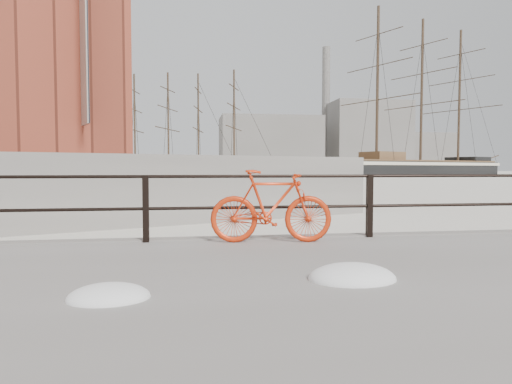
{
  "coord_description": "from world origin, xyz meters",
  "views": [
    {
      "loc": [
        -6.37,
        -7.08,
        1.45
      ],
      "look_at": [
        -5.09,
        1.5,
        1.0
      ],
      "focal_mm": 32.0,
      "sensor_mm": 36.0,
      "label": 1
    }
  ],
  "objects_px": {
    "bicycle": "(271,206)",
    "schooner_mid": "(201,177)",
    "barque_black": "(420,175)",
    "schooner_left": "(167,177)"
  },
  "relations": [
    {
      "from": "schooner_mid",
      "to": "schooner_left",
      "type": "relative_size",
      "value": 1.07
    },
    {
      "from": "bicycle",
      "to": "schooner_left",
      "type": "relative_size",
      "value": 0.07
    },
    {
      "from": "bicycle",
      "to": "barque_black",
      "type": "xyz_separation_m",
      "value": [
        45.76,
        80.7,
        -0.89
      ]
    },
    {
      "from": "bicycle",
      "to": "schooner_mid",
      "type": "relative_size",
      "value": 0.07
    },
    {
      "from": "barque_black",
      "to": "schooner_mid",
      "type": "distance_m",
      "value": 45.51
    },
    {
      "from": "bicycle",
      "to": "schooner_mid",
      "type": "xyz_separation_m",
      "value": [
        0.97,
        72.65,
        -0.89
      ]
    },
    {
      "from": "bicycle",
      "to": "barque_black",
      "type": "bearing_deg",
      "value": 66.96
    },
    {
      "from": "barque_black",
      "to": "schooner_left",
      "type": "bearing_deg",
      "value": 162.82
    },
    {
      "from": "schooner_mid",
      "to": "schooner_left",
      "type": "distance_m",
      "value": 5.86
    },
    {
      "from": "barque_black",
      "to": "schooner_left",
      "type": "height_order",
      "value": "barque_black"
    }
  ]
}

